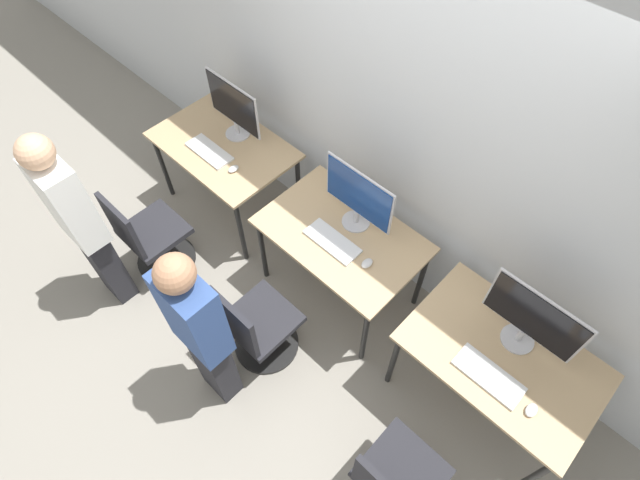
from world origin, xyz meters
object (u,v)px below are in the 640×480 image
object	(u,v)px
monitor_left	(233,107)
monitor_right	(532,319)
monitor_center	(358,197)
mouse_center	(367,263)
person_center	(200,331)
keyboard_left	(209,151)
keyboard_right	(489,376)
office_chair_center	(257,328)
mouse_right	(531,410)
keyboard_center	(332,242)
mouse_left	(233,169)
office_chair_left	(151,239)
person_left	(79,221)

from	to	relation	value
monitor_left	monitor_right	world-z (taller)	same
monitor_center	mouse_center	world-z (taller)	monitor_center
person_center	monitor_left	bearing A→B (deg)	132.80
keyboard_left	keyboard_right	distance (m)	2.57
office_chair_center	monitor_right	size ratio (longest dim) A/B	1.57
mouse_center	person_center	distance (m)	1.14
monitor_center	office_chair_center	distance (m)	1.15
keyboard_left	mouse_center	size ratio (longest dim) A/B	4.52
keyboard_left	mouse_right	bearing A→B (deg)	-0.99
monitor_center	keyboard_left	bearing A→B (deg)	-167.90
keyboard_center	person_center	bearing A→B (deg)	-93.46
mouse_left	monitor_left	bearing A→B (deg)	134.48
keyboard_right	person_center	bearing A→B (deg)	-143.92
keyboard_left	keyboard_center	bearing A→B (deg)	1.35
office_chair_center	keyboard_right	world-z (taller)	office_chair_center
person_center	monitor_right	distance (m)	1.88
office_chair_left	person_left	size ratio (longest dim) A/B	0.54
monitor_left	person_left	distance (m)	1.39
keyboard_left	office_chair_left	bearing A→B (deg)	-85.61
monitor_right	mouse_center	bearing A→B (deg)	-167.74
monitor_left	office_chair_center	distance (m)	1.69
mouse_center	keyboard_left	bearing A→B (deg)	-177.93
keyboard_left	monitor_center	bearing A→B (deg)	12.10
keyboard_left	office_chair_center	xyz separation A→B (m)	(1.22, -0.66, -0.40)
monitor_left	office_chair_center	xyz separation A→B (m)	(1.22, -0.95, -0.66)
office_chair_left	keyboard_center	bearing A→B (deg)	31.46
office_chair_left	person_center	distance (m)	1.31
office_chair_left	mouse_right	bearing A→B (deg)	13.55
person_left	mouse_right	bearing A→B (deg)	20.20
keyboard_left	monitor_center	world-z (taller)	monitor_center
monitor_center	monitor_right	size ratio (longest dim) A/B	1.00
keyboard_left	office_chair_left	world-z (taller)	office_chair_left
person_center	monitor_right	bearing A→B (deg)	43.89
office_chair_left	person_left	world-z (taller)	person_left
mouse_left	mouse_right	world-z (taller)	same
keyboard_left	mouse_left	xyz separation A→B (m)	(0.28, 0.01, 0.01)
monitor_left	keyboard_center	bearing A→B (deg)	-11.62
person_center	monitor_right	size ratio (longest dim) A/B	2.87
mouse_center	monitor_right	world-z (taller)	monitor_right
monitor_center	keyboard_right	xyz separation A→B (m)	(1.29, -0.32, -0.26)
monitor_left	mouse_right	world-z (taller)	monitor_left
mouse_left	office_chair_center	bearing A→B (deg)	-35.28
keyboard_right	mouse_right	bearing A→B (deg)	-1.60
person_center	monitor_right	xyz separation A→B (m)	(1.35, 1.30, 0.14)
monitor_center	mouse_center	distance (m)	0.44
mouse_left	keyboard_right	size ratio (longest dim) A/B	0.22
keyboard_left	person_center	bearing A→B (deg)	-39.99
mouse_left	office_chair_left	bearing A→B (deg)	-107.45
monitor_center	office_chair_left	bearing A→B (deg)	-140.95
person_left	keyboard_right	world-z (taller)	person_left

